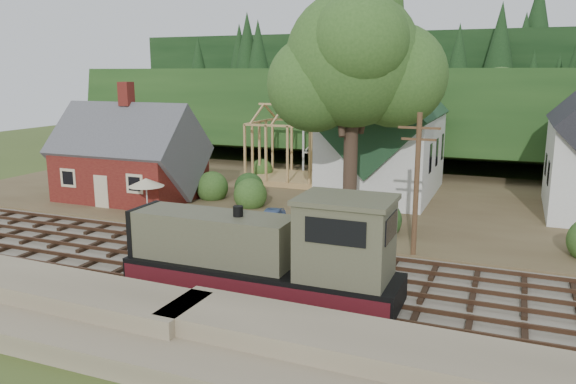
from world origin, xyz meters
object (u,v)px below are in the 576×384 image
at_px(locomotive, 269,255).
at_px(car_green, 74,185).
at_px(patio_set, 146,184).
at_px(car_blue, 271,219).

xyz_separation_m(locomotive, car_green, (-23.88, 13.99, -1.31)).
bearing_deg(patio_set, locomotive, -35.43).
xyz_separation_m(car_blue, patio_set, (-9.02, -0.53, 1.66)).
xyz_separation_m(locomotive, car_blue, (-4.32, 10.02, -1.24)).
bearing_deg(car_blue, locomotive, -79.14).
bearing_deg(car_green, locomotive, -134.38).
height_order(locomotive, car_blue, locomotive).
relative_size(car_blue, car_green, 1.09).
height_order(car_green, patio_set, patio_set).
height_order(car_blue, car_green, car_blue).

